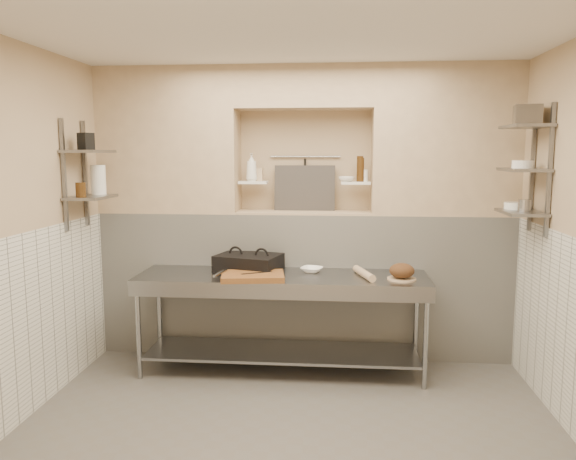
# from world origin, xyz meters

# --- Properties ---
(floor) EXTENTS (4.00, 3.90, 0.10)m
(floor) POSITION_xyz_m (0.00, 0.00, -0.05)
(floor) COLOR #59554F
(floor) RESTS_ON ground
(ceiling) EXTENTS (4.00, 3.90, 0.10)m
(ceiling) POSITION_xyz_m (0.00, 0.00, 2.85)
(ceiling) COLOR silver
(ceiling) RESTS_ON ground
(wall_back) EXTENTS (4.00, 0.10, 2.80)m
(wall_back) POSITION_xyz_m (0.00, 2.00, 1.40)
(wall_back) COLOR tan
(wall_back) RESTS_ON ground
(wall_front) EXTENTS (4.00, 0.10, 2.80)m
(wall_front) POSITION_xyz_m (0.00, -2.00, 1.40)
(wall_front) COLOR tan
(wall_front) RESTS_ON ground
(backwall_lower) EXTENTS (4.00, 0.40, 1.40)m
(backwall_lower) POSITION_xyz_m (0.00, 1.75, 0.70)
(backwall_lower) COLOR silver
(backwall_lower) RESTS_ON floor
(alcove_sill) EXTENTS (1.30, 0.40, 0.02)m
(alcove_sill) POSITION_xyz_m (0.00, 1.75, 1.41)
(alcove_sill) COLOR tan
(alcove_sill) RESTS_ON backwall_lower
(backwall_pillar_left) EXTENTS (1.35, 0.40, 1.40)m
(backwall_pillar_left) POSITION_xyz_m (-1.33, 1.75, 2.10)
(backwall_pillar_left) COLOR tan
(backwall_pillar_left) RESTS_ON backwall_lower
(backwall_pillar_right) EXTENTS (1.35, 0.40, 1.40)m
(backwall_pillar_right) POSITION_xyz_m (1.33, 1.75, 2.10)
(backwall_pillar_right) COLOR tan
(backwall_pillar_right) RESTS_ON backwall_lower
(backwall_header) EXTENTS (1.30, 0.40, 0.40)m
(backwall_header) POSITION_xyz_m (0.00, 1.75, 2.60)
(backwall_header) COLOR tan
(backwall_header) RESTS_ON backwall_lower
(wainscot_left) EXTENTS (0.02, 3.90, 1.40)m
(wainscot_left) POSITION_xyz_m (-1.99, 0.00, 0.70)
(wainscot_left) COLOR silver
(wainscot_left) RESTS_ON floor
(alcove_shelf_left) EXTENTS (0.28, 0.16, 0.02)m
(alcove_shelf_left) POSITION_xyz_m (-0.50, 1.75, 1.70)
(alcove_shelf_left) COLOR white
(alcove_shelf_left) RESTS_ON backwall_lower
(alcove_shelf_right) EXTENTS (0.28, 0.16, 0.02)m
(alcove_shelf_right) POSITION_xyz_m (0.50, 1.75, 1.70)
(alcove_shelf_right) COLOR white
(alcove_shelf_right) RESTS_ON backwall_lower
(utensil_rail) EXTENTS (0.70, 0.02, 0.02)m
(utensil_rail) POSITION_xyz_m (0.00, 1.92, 1.95)
(utensil_rail) COLOR gray
(utensil_rail) RESTS_ON wall_back
(hanging_steel) EXTENTS (0.02, 0.02, 0.30)m
(hanging_steel) POSITION_xyz_m (0.00, 1.90, 1.78)
(hanging_steel) COLOR black
(hanging_steel) RESTS_ON utensil_rail
(splash_panel) EXTENTS (0.60, 0.08, 0.45)m
(splash_panel) POSITION_xyz_m (0.00, 1.85, 1.64)
(splash_panel) COLOR #383330
(splash_panel) RESTS_ON alcove_sill
(shelf_rail_left_a) EXTENTS (0.03, 0.03, 0.95)m
(shelf_rail_left_a) POSITION_xyz_m (-1.98, 1.25, 1.80)
(shelf_rail_left_a) COLOR slate
(shelf_rail_left_a) RESTS_ON wall_left
(shelf_rail_left_b) EXTENTS (0.03, 0.03, 0.95)m
(shelf_rail_left_b) POSITION_xyz_m (-1.98, 0.85, 1.80)
(shelf_rail_left_b) COLOR slate
(shelf_rail_left_b) RESTS_ON wall_left
(wall_shelf_left_lower) EXTENTS (0.30, 0.50, 0.02)m
(wall_shelf_left_lower) POSITION_xyz_m (-1.84, 1.05, 1.60)
(wall_shelf_left_lower) COLOR slate
(wall_shelf_left_lower) RESTS_ON wall_left
(wall_shelf_left_upper) EXTENTS (0.30, 0.50, 0.03)m
(wall_shelf_left_upper) POSITION_xyz_m (-1.84, 1.05, 2.00)
(wall_shelf_left_upper) COLOR slate
(wall_shelf_left_upper) RESTS_ON wall_left
(shelf_rail_right_a) EXTENTS (0.03, 0.03, 1.05)m
(shelf_rail_right_a) POSITION_xyz_m (1.98, 1.25, 1.85)
(shelf_rail_right_a) COLOR slate
(shelf_rail_right_a) RESTS_ON wall_right
(shelf_rail_right_b) EXTENTS (0.03, 0.03, 1.05)m
(shelf_rail_right_b) POSITION_xyz_m (1.98, 0.85, 1.85)
(shelf_rail_right_b) COLOR slate
(shelf_rail_right_b) RESTS_ON wall_right
(wall_shelf_right_lower) EXTENTS (0.30, 0.50, 0.02)m
(wall_shelf_right_lower) POSITION_xyz_m (1.84, 1.05, 1.50)
(wall_shelf_right_lower) COLOR slate
(wall_shelf_right_lower) RESTS_ON wall_right
(wall_shelf_right_mid) EXTENTS (0.30, 0.50, 0.02)m
(wall_shelf_right_mid) POSITION_xyz_m (1.84, 1.05, 1.85)
(wall_shelf_right_mid) COLOR slate
(wall_shelf_right_mid) RESTS_ON wall_right
(wall_shelf_right_upper) EXTENTS (0.30, 0.50, 0.03)m
(wall_shelf_right_upper) POSITION_xyz_m (1.84, 1.05, 2.20)
(wall_shelf_right_upper) COLOR slate
(wall_shelf_right_upper) RESTS_ON wall_right
(prep_table) EXTENTS (2.60, 0.70, 0.90)m
(prep_table) POSITION_xyz_m (-0.16, 1.18, 0.64)
(prep_table) COLOR gray
(prep_table) RESTS_ON floor
(panini_press) EXTENTS (0.65, 0.54, 0.15)m
(panini_press) POSITION_xyz_m (-0.49, 1.35, 0.98)
(panini_press) COLOR black
(panini_press) RESTS_ON prep_table
(cutting_board) EXTENTS (0.59, 0.45, 0.05)m
(cutting_board) POSITION_xyz_m (-0.40, 1.02, 0.92)
(cutting_board) COLOR brown
(cutting_board) RESTS_ON prep_table
(knife_blade) EXTENTS (0.26, 0.16, 0.01)m
(knife_blade) POSITION_xyz_m (-0.37, 1.03, 0.95)
(knife_blade) COLOR gray
(knife_blade) RESTS_ON cutting_board
(tongs) EXTENTS (0.07, 0.28, 0.03)m
(tongs) POSITION_xyz_m (-0.68, 0.97, 0.96)
(tongs) COLOR gray
(tongs) RESTS_ON cutting_board
(mixing_bowl) EXTENTS (0.25, 0.25, 0.05)m
(mixing_bowl) POSITION_xyz_m (0.10, 1.34, 0.92)
(mixing_bowl) COLOR white
(mixing_bowl) RESTS_ON prep_table
(rolling_pin) EXTENTS (0.19, 0.44, 0.07)m
(rolling_pin) POSITION_xyz_m (0.57, 1.17, 0.93)
(rolling_pin) COLOR tan
(rolling_pin) RESTS_ON prep_table
(bread_board) EXTENTS (0.25, 0.25, 0.01)m
(bread_board) POSITION_xyz_m (0.89, 1.10, 0.91)
(bread_board) COLOR tan
(bread_board) RESTS_ON prep_table
(bread_loaf) EXTENTS (0.22, 0.22, 0.13)m
(bread_loaf) POSITION_xyz_m (0.89, 1.10, 0.98)
(bread_loaf) COLOR #4C2D19
(bread_loaf) RESTS_ON bread_board
(bottle_soap) EXTENTS (0.13, 0.13, 0.27)m
(bottle_soap) POSITION_xyz_m (-0.51, 1.72, 1.85)
(bottle_soap) COLOR white
(bottle_soap) RESTS_ON alcove_shelf_left
(jar_alcove) EXTENTS (0.08, 0.08, 0.13)m
(jar_alcove) POSITION_xyz_m (-0.45, 1.79, 1.78)
(jar_alcove) COLOR tan
(jar_alcove) RESTS_ON alcove_shelf_left
(bowl_alcove) EXTENTS (0.17, 0.17, 0.05)m
(bowl_alcove) POSITION_xyz_m (0.41, 1.73, 1.74)
(bowl_alcove) COLOR white
(bowl_alcove) RESTS_ON alcove_shelf_right
(condiment_a) EXTENTS (0.06, 0.06, 0.23)m
(condiment_a) POSITION_xyz_m (0.55, 1.73, 1.83)
(condiment_a) COLOR #38210C
(condiment_a) RESTS_ON alcove_shelf_right
(condiment_b) EXTENTS (0.06, 0.06, 0.24)m
(condiment_b) POSITION_xyz_m (0.54, 1.75, 1.83)
(condiment_b) COLOR #38210C
(condiment_b) RESTS_ON alcove_shelf_right
(condiment_c) EXTENTS (0.07, 0.07, 0.12)m
(condiment_c) POSITION_xyz_m (0.58, 1.76, 1.77)
(condiment_c) COLOR white
(condiment_c) RESTS_ON alcove_shelf_right
(jug_left) EXTENTS (0.13, 0.13, 0.27)m
(jug_left) POSITION_xyz_m (-1.84, 1.22, 1.75)
(jug_left) COLOR white
(jug_left) RESTS_ON wall_shelf_left_lower
(jar_left) EXTENTS (0.08, 0.08, 0.13)m
(jar_left) POSITION_xyz_m (-1.84, 0.86, 1.68)
(jar_left) COLOR #38210C
(jar_left) RESTS_ON wall_shelf_left_lower
(box_left_upper) EXTENTS (0.14, 0.14, 0.15)m
(box_left_upper) POSITION_xyz_m (-1.84, 1.01, 2.09)
(box_left_upper) COLOR black
(box_left_upper) RESTS_ON wall_shelf_left_upper
(bowl_right) EXTENTS (0.19, 0.19, 0.06)m
(bowl_right) POSITION_xyz_m (1.84, 1.21, 1.54)
(bowl_right) COLOR white
(bowl_right) RESTS_ON wall_shelf_right_lower
(canister_right) EXTENTS (0.10, 0.10, 0.10)m
(canister_right) POSITION_xyz_m (1.84, 0.98, 1.56)
(canister_right) COLOR gray
(canister_right) RESTS_ON wall_shelf_right_lower
(bowl_right_mid) EXTENTS (0.17, 0.17, 0.06)m
(bowl_right_mid) POSITION_xyz_m (1.84, 1.08, 1.89)
(bowl_right_mid) COLOR white
(bowl_right_mid) RESTS_ON wall_shelf_right_mid
(basket_right) EXTENTS (0.24, 0.28, 0.16)m
(basket_right) POSITION_xyz_m (1.84, 1.04, 2.29)
(basket_right) COLOR gray
(basket_right) RESTS_ON wall_shelf_right_upper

